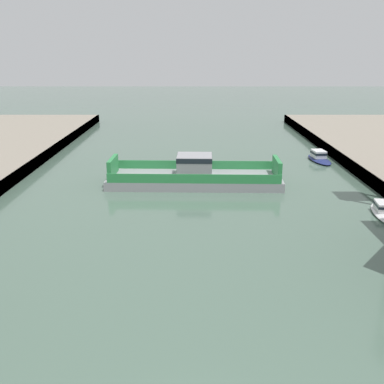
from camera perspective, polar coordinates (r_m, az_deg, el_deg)
chain_ferry at (r=55.18m, az=0.41°, el=2.11°), size 21.42×7.41×3.72m
moored_boat_near_left at (r=49.03m, az=23.34°, el=-2.17°), size 2.73×6.57×1.26m
moored_boat_near_right at (r=70.11m, az=16.03°, el=4.33°), size 3.15×7.13×1.55m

